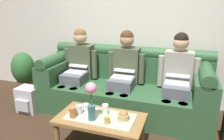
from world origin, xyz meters
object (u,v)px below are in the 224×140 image
person_right (178,75)px  person_left (79,65)px  couch (124,88)px  flower_vase (91,98)px  cup_near_right (107,120)px  backpack_left (29,100)px  cup_near_left (105,109)px  person_middle (125,70)px  snack_bowl (123,116)px  cup_far_left (73,113)px  cup_far_right (86,107)px  coffee_table (100,121)px  cup_far_center (79,110)px  potted_plant (24,72)px

person_right → person_left: bearing=-180.0°
couch → flower_vase: (-0.06, -1.06, 0.28)m
cup_near_right → flower_vase: bearing=173.3°
flower_vase → backpack_left: flower_vase is taller
person_left → cup_near_left: size_ratio=10.26×
person_middle → flower_vase: 1.06m
snack_bowl → cup_near_left: (-0.22, 0.04, 0.02)m
cup_near_left → cup_far_left: size_ratio=1.05×
person_right → cup_near_left: (-0.71, -0.91, -0.20)m
cup_near_right → cup_far_right: (-0.33, 0.19, -0.00)m
coffee_table → cup_far_left: bearing=-157.4°
person_left → couch: bearing=0.3°
couch → cup_near_right: (0.12, -1.08, 0.07)m
cup_far_center → cup_far_right: (0.03, 0.10, -0.01)m
flower_vase → snack_bowl: bearing=19.9°
person_left → person_right: bearing=0.0°
person_middle → person_left: bearing=-180.0°
person_middle → flower_vase: bearing=-93.2°
person_middle → person_right: 0.75m
cup_far_right → backpack_left: (-1.15, 0.39, -0.25)m
person_middle → cup_near_right: size_ratio=15.30×
person_right → potted_plant: bearing=179.6°
potted_plant → cup_far_center: bearing=-31.9°
person_middle → person_right: size_ratio=1.00×
cup_near_left → cup_far_right: bearing=175.1°
potted_plant → person_right: bearing=-0.4°
person_middle → cup_far_right: 0.94m
snack_bowl → cup_far_right: size_ratio=1.64×
cup_near_left → snack_bowl: bearing=-9.7°
cup_far_left → cup_far_right: bearing=72.8°
person_right → cup_near_left: bearing=-128.2°
snack_bowl → backpack_left: snack_bowl is taller
cup_far_right → potted_plant: 1.88m
person_middle → flower_vase: person_middle is taller
coffee_table → cup_far_right: cup_far_right is taller
cup_far_left → flower_vase: bearing=6.1°
couch → snack_bowl: (0.26, -0.95, 0.07)m
cup_near_right → potted_plant: (-1.98, 1.10, -0.01)m
cup_near_right → cup_near_left: bearing=115.8°
backpack_left → cup_far_right: bearing=-18.8°
flower_vase → cup_far_left: 0.29m
coffee_table → snack_bowl: (0.26, 0.02, 0.10)m
cup_near_right → cup_far_center: size_ratio=0.79×
cup_near_left → cup_far_center: bearing=-164.0°
cup_near_left → cup_near_right: (0.08, -0.17, -0.02)m
couch → cup_near_left: bearing=-87.8°
coffee_table → flower_vase: size_ratio=2.30×
person_middle → cup_near_left: person_middle is taller
person_middle → cup_far_right: bearing=-103.6°
cup_near_left → cup_near_right: size_ratio=1.49×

